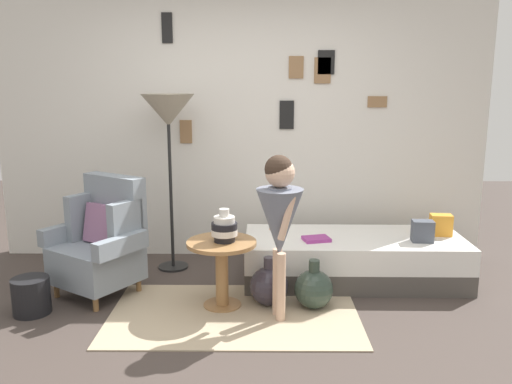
{
  "coord_description": "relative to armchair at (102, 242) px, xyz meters",
  "views": [
    {
      "loc": [
        0.18,
        -3.2,
        1.72
      ],
      "look_at": [
        0.15,
        0.95,
        0.85
      ],
      "focal_mm": 36.52,
      "sensor_mm": 36.0,
      "label": 1
    }
  ],
  "objects": [
    {
      "name": "ground_plane",
      "position": [
        1.12,
        -0.91,
        -0.44
      ],
      "size": [
        12.0,
        12.0,
        0.0
      ],
      "primitive_type": "plane",
      "color": "#423833"
    },
    {
      "name": "gallery_wall",
      "position": [
        1.12,
        1.04,
        0.86
      ],
      "size": [
        4.8,
        0.12,
        2.6
      ],
      "color": "silver",
      "rests_on": "ground"
    },
    {
      "name": "rug",
      "position": [
        1.11,
        -0.44,
        -0.43
      ],
      "size": [
        1.87,
        1.13,
        0.01
      ],
      "primitive_type": "cube",
      "color": "tan",
      "rests_on": "ground"
    },
    {
      "name": "armchair",
      "position": [
        0.0,
        0.0,
        0.0
      ],
      "size": [
        0.9,
        0.85,
        0.97
      ],
      "color": "olive",
      "rests_on": "ground"
    },
    {
      "name": "daybed",
      "position": [
        2.13,
        0.29,
        -0.24
      ],
      "size": [
        1.91,
        0.82,
        0.4
      ],
      "color": "#4C4742",
      "rests_on": "ground"
    },
    {
      "name": "pillow_head",
      "position": [
        2.9,
        0.34,
        0.05
      ],
      "size": [
        0.2,
        0.14,
        0.19
      ],
      "primitive_type": "cube",
      "rotation": [
        0.0,
        0.0,
        -0.11
      ],
      "color": "orange",
      "rests_on": "daybed"
    },
    {
      "name": "pillow_mid",
      "position": [
        2.68,
        0.14,
        0.05
      ],
      "size": [
        0.18,
        0.13,
        0.18
      ],
      "primitive_type": "cube",
      "rotation": [
        0.0,
        0.0,
        -0.08
      ],
      "color": "#474C56",
      "rests_on": "daybed"
    },
    {
      "name": "side_table",
      "position": [
        1.01,
        -0.29,
        -0.06
      ],
      "size": [
        0.54,
        0.54,
        0.53
      ],
      "color": "#9E7042",
      "rests_on": "ground"
    },
    {
      "name": "vase_striped",
      "position": [
        1.03,
        -0.29,
        0.2
      ],
      "size": [
        0.2,
        0.2,
        0.26
      ],
      "color": "black",
      "rests_on": "side_table"
    },
    {
      "name": "floor_lamp",
      "position": [
        0.48,
        0.59,
        1.0
      ],
      "size": [
        0.48,
        0.48,
        1.63
      ],
      "color": "black",
      "rests_on": "ground"
    },
    {
      "name": "person_child",
      "position": [
        1.44,
        -0.49,
        0.36
      ],
      "size": [
        0.34,
        0.34,
        1.23
      ],
      "color": "#D8AD8E",
      "rests_on": "ground"
    },
    {
      "name": "book_on_daybed",
      "position": [
        1.78,
        0.17,
        -0.02
      ],
      "size": [
        0.25,
        0.21,
        0.03
      ],
      "primitive_type": "cube",
      "rotation": [
        0.0,
        0.0,
        0.25
      ],
      "color": "#9B3688",
      "rests_on": "daybed"
    },
    {
      "name": "demijohn_near",
      "position": [
        1.38,
        -0.25,
        -0.28
      ],
      "size": [
        0.31,
        0.31,
        0.39
      ],
      "color": "#332D38",
      "rests_on": "ground"
    },
    {
      "name": "demijohn_far",
      "position": [
        1.72,
        -0.3,
        -0.28
      ],
      "size": [
        0.3,
        0.3,
        0.39
      ],
      "color": "#2D3D33",
      "rests_on": "ground"
    },
    {
      "name": "magazine_basket",
      "position": [
        -0.43,
        -0.42,
        -0.3
      ],
      "size": [
        0.28,
        0.28,
        0.28
      ],
      "primitive_type": "cylinder",
      "color": "black",
      "rests_on": "ground"
    }
  ]
}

